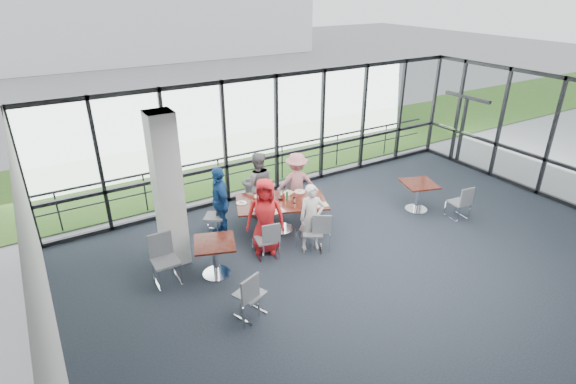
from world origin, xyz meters
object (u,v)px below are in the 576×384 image
diner_far_left (258,185)px  chair_spare_lb (165,261)px  diner_near_left (265,216)px  diner_far_right (296,183)px  side_table_right (419,188)px  chair_main_end (215,216)px  chair_main_nr (313,232)px  chair_main_fl (259,197)px  diner_near_right (312,218)px  structural_column (168,191)px  chair_main_nl (266,240)px  chair_spare_la (250,294)px  main_table (281,205)px  chair_main_fr (299,194)px  chair_spare_r (459,202)px  diner_end (220,201)px  side_table_left (215,248)px

diner_far_left → chair_spare_lb: diner_far_left is taller
diner_near_left → diner_far_right: (1.55, 1.23, -0.06)m
side_table_right → chair_main_end: 5.12m
chair_main_nr → chair_main_fl: (-0.18, 2.16, -0.00)m
diner_far_right → diner_near_right: bearing=90.3°
structural_column → chair_main_fl: (2.50, 1.00, -1.17)m
chair_main_nl → chair_spare_la: (-1.12, -1.48, 0.04)m
structural_column → main_table: structural_column is taller
main_table → diner_far_right: bearing=59.9°
diner_far_right → chair_main_end: bearing=21.9°
chair_main_nr → chair_main_fr: bearing=99.8°
chair_spare_lb → chair_spare_r: 7.04m
chair_main_nl → chair_main_nr: size_ratio=0.96×
diner_far_right → chair_main_fl: bearing=-4.1°
main_table → diner_far_left: (-0.13, 0.92, 0.20)m
chair_spare_la → chair_spare_lb: (-0.95, 1.67, 0.03)m
diner_far_right → chair_spare_r: bearing=165.4°
chair_spare_la → chair_main_nr: bearing=8.2°
chair_main_nr → chair_main_end: (-1.54, 1.75, 0.01)m
chair_main_fr → chair_spare_la: size_ratio=0.91×
chair_main_nl → chair_main_end: chair_main_end is taller
diner_end → chair_main_fl: diner_end is taller
diner_near_left → diner_end: 1.29m
chair_spare_r → diner_far_right: bearing=150.5°
diner_far_right → chair_spare_r: size_ratio=1.85×
chair_spare_lb → diner_far_right: bearing=-160.6°
side_table_right → chair_main_fr: (-2.54, 1.62, -0.21)m
chair_main_fr → diner_near_left: bearing=59.1°
diner_near_left → diner_far_left: bearing=101.6°
diner_near_right → chair_spare_r: diner_near_right is taller
chair_spare_la → chair_main_fl: bearing=38.7°
side_table_left → chair_spare_r: 6.09m
chair_main_fl → diner_near_right: bearing=111.9°
diner_far_right → chair_main_fr: 0.39m
diner_near_right → chair_main_nr: diner_near_right is taller
diner_near_left → chair_spare_r: diner_near_left is taller
chair_main_end → side_table_left: bearing=14.5°
side_table_right → diner_near_right: bearing=-178.3°
side_table_left → structural_column: bearing=119.6°
chair_spare_la → chair_spare_r: chair_spare_la is taller
chair_spare_la → diner_near_left: bearing=32.6°
diner_near_left → chair_spare_lb: (-2.20, -0.04, -0.35)m
side_table_right → chair_spare_la: chair_spare_la is taller
side_table_right → chair_main_nl: (-4.34, 0.11, -0.21)m
diner_near_left → chair_main_nr: 1.09m
structural_column → diner_near_right: (2.69, -1.07, -0.85)m
chair_main_nr → chair_spare_r: size_ratio=1.03×
chair_spare_la → chair_spare_lb: size_ratio=0.93×
diner_far_right → diner_end: bearing=23.8°
structural_column → chair_main_end: structural_column is taller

